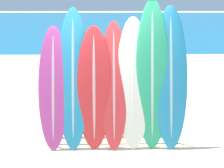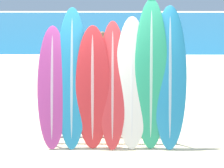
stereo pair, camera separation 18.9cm
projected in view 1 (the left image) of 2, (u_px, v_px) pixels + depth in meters
The scene contains 14 objects.
ground_plane at pixel (105, 151), 5.35m from camera, with size 160.00×160.00×0.00m, color beige.
ocean_water at pixel (106, 20), 43.01m from camera, with size 120.00×60.00×0.01m.
surfboard_rack at pixel (113, 119), 5.52m from camera, with size 2.37×0.04×0.88m.
surfboard_slot_0 at pixel (53, 88), 5.37m from camera, with size 0.52×0.64×2.09m.
surfboard_slot_1 at pixel (73, 78), 5.38m from camera, with size 0.54×0.72×2.40m.
surfboard_slot_2 at pixel (94, 88), 5.36m from camera, with size 0.59×0.54×2.10m.
surfboard_slot_3 at pixel (114, 85), 5.39m from camera, with size 0.49×0.69×2.17m.
surfboard_slot_4 at pixel (133, 83), 5.39m from camera, with size 0.58×0.62×2.25m.
surfboard_slot_5 at pixel (152, 74), 5.38m from camera, with size 0.57×0.62×2.55m.
surfboard_slot_6 at pixel (171, 77), 5.40m from camera, with size 0.58×0.71×2.43m.
person_near_water at pixel (98, 53), 10.19m from camera, with size 0.21×0.26×1.56m.
person_mid_beach at pixel (156, 41), 13.35m from camera, with size 0.26×0.23×1.53m.
person_far_left at pixel (149, 49), 10.81m from camera, with size 0.28×0.24×1.64m.
person_far_right at pixel (141, 69), 7.30m from camera, with size 0.24×0.29×1.74m.
Camera 1 is at (0.03, -4.87, 2.49)m, focal length 50.00 mm.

